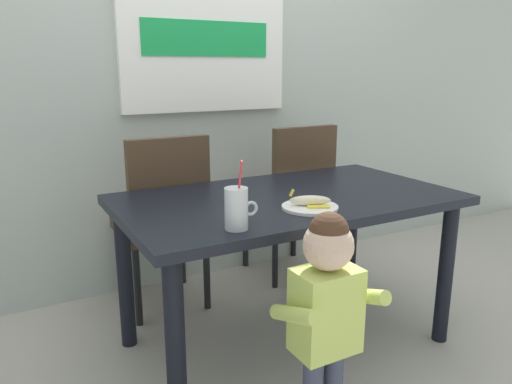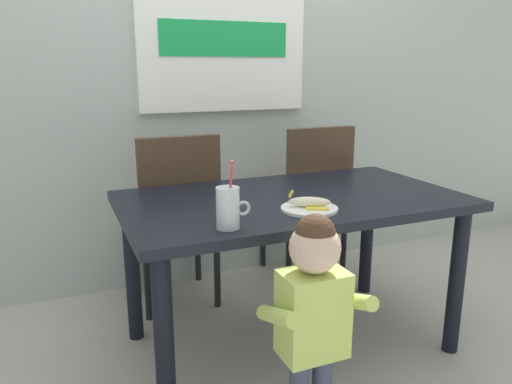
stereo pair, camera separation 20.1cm
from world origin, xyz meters
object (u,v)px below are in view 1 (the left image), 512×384
(dining_chair_right, at_px, (293,193))
(snack_plate, at_px, (310,207))
(milk_cup, at_px, (237,211))
(dining_table, at_px, (288,216))
(toddler_standing, at_px, (326,301))
(peeled_banana, at_px, (311,201))
(dining_chair_left, at_px, (164,214))

(dining_chair_right, distance_m, snack_plate, 1.03)
(dining_chair_right, xyz_separation_m, snack_plate, (-0.49, -0.88, 0.20))
(milk_cup, bearing_deg, dining_table, 37.12)
(toddler_standing, bearing_deg, peeled_banana, 63.46)
(milk_cup, height_order, snack_plate, milk_cup)
(dining_chair_left, bearing_deg, snack_plate, 112.92)
(snack_plate, bearing_deg, milk_cup, -166.64)
(milk_cup, relative_size, peeled_banana, 1.46)
(dining_table, distance_m, dining_chair_right, 0.80)
(dining_table, distance_m, dining_chair_left, 0.72)
(toddler_standing, distance_m, milk_cup, 0.44)
(dining_chair_right, distance_m, peeled_banana, 1.03)
(snack_plate, bearing_deg, dining_chair_left, 112.92)
(dining_table, bearing_deg, dining_chair_right, 55.05)
(dining_chair_left, height_order, dining_chair_right, same)
(milk_cup, xyz_separation_m, peeled_banana, (0.38, 0.09, -0.04))
(dining_chair_left, distance_m, snack_plate, 0.92)
(dining_chair_right, height_order, peeled_banana, dining_chair_right)
(peeled_banana, bearing_deg, dining_chair_left, 113.22)
(dining_chair_right, distance_m, toddler_standing, 1.41)
(dining_table, height_order, peeled_banana, peeled_banana)
(dining_chair_left, relative_size, toddler_standing, 1.15)
(milk_cup, bearing_deg, dining_chair_right, 48.01)
(snack_plate, xyz_separation_m, peeled_banana, (0.00, 0.00, 0.03))
(dining_chair_right, bearing_deg, milk_cup, 48.01)
(dining_chair_right, bearing_deg, dining_table, 55.05)
(peeled_banana, bearing_deg, dining_chair_right, 60.78)
(peeled_banana, bearing_deg, dining_table, 81.79)
(dining_chair_left, relative_size, peeled_banana, 5.60)
(dining_table, bearing_deg, dining_chair_left, 122.54)
(dining_chair_left, xyz_separation_m, milk_cup, (-0.03, -0.92, 0.26))
(toddler_standing, bearing_deg, milk_cup, 125.81)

